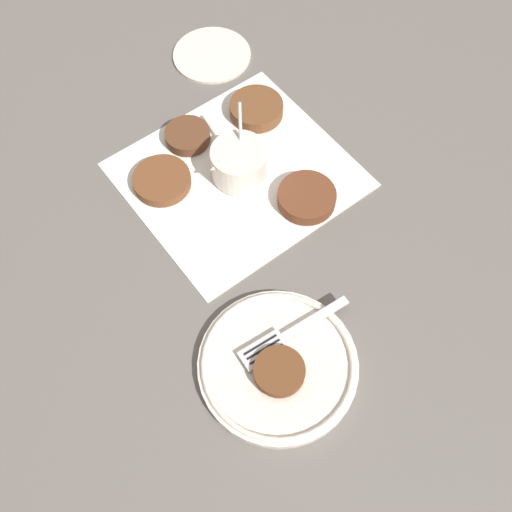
{
  "coord_description": "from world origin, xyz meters",
  "views": [
    {
      "loc": [
        0.29,
        0.5,
        0.74
      ],
      "look_at": [
        0.08,
        0.17,
        0.02
      ],
      "focal_mm": 42.0,
      "sensor_mm": 36.0,
      "label": 1
    }
  ],
  "objects_px": {
    "sauce_bowl": "(239,164)",
    "fritter_on_plate": "(279,371)",
    "fork": "(284,337)",
    "serving_plate": "(278,365)",
    "extra_saucer": "(212,54)"
  },
  "relations": [
    {
      "from": "fork",
      "to": "extra_saucer",
      "type": "distance_m",
      "value": 0.53
    },
    {
      "from": "serving_plate",
      "to": "fork",
      "type": "bearing_deg",
      "value": -137.43
    },
    {
      "from": "fritter_on_plate",
      "to": "serving_plate",
      "type": "bearing_deg",
      "value": -119.31
    },
    {
      "from": "serving_plate",
      "to": "fritter_on_plate",
      "type": "relative_size",
      "value": 3.16
    },
    {
      "from": "sauce_bowl",
      "to": "fork",
      "type": "height_order",
      "value": "sauce_bowl"
    },
    {
      "from": "fritter_on_plate",
      "to": "extra_saucer",
      "type": "relative_size",
      "value": 0.48
    },
    {
      "from": "sauce_bowl",
      "to": "fritter_on_plate",
      "type": "height_order",
      "value": "sauce_bowl"
    },
    {
      "from": "fritter_on_plate",
      "to": "fork",
      "type": "height_order",
      "value": "fritter_on_plate"
    },
    {
      "from": "extra_saucer",
      "to": "sauce_bowl",
      "type": "bearing_deg",
      "value": 68.12
    },
    {
      "from": "fritter_on_plate",
      "to": "extra_saucer",
      "type": "height_order",
      "value": "fritter_on_plate"
    },
    {
      "from": "fork",
      "to": "extra_saucer",
      "type": "relative_size",
      "value": 1.2
    },
    {
      "from": "fork",
      "to": "sauce_bowl",
      "type": "bearing_deg",
      "value": -110.42
    },
    {
      "from": "serving_plate",
      "to": "fork",
      "type": "xyz_separation_m",
      "value": [
        -0.02,
        -0.02,
        0.01
      ]
    },
    {
      "from": "serving_plate",
      "to": "fork",
      "type": "height_order",
      "value": "fork"
    },
    {
      "from": "serving_plate",
      "to": "extra_saucer",
      "type": "xyz_separation_m",
      "value": [
        -0.22,
        -0.52,
        -0.01
      ]
    }
  ]
}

